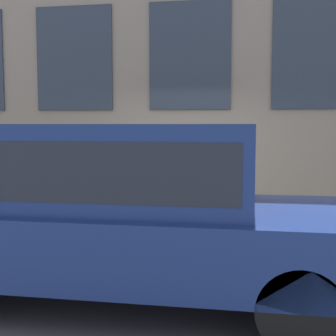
% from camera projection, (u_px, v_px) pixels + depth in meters
% --- Properties ---
extents(ground_plane, '(80.00, 80.00, 0.00)m').
position_uv_depth(ground_plane, '(167.00, 266.00, 6.08)').
color(ground_plane, '#47474C').
extents(sidewalk, '(2.28, 60.00, 0.17)m').
position_uv_depth(sidewalk, '(180.00, 238.00, 7.19)').
color(sidewalk, '#9E9B93').
rests_on(sidewalk, ground_plane).
extents(building_facade, '(0.33, 40.00, 7.71)m').
position_uv_depth(building_facade, '(191.00, 7.00, 8.10)').
color(building_facade, gray).
rests_on(building_facade, ground_plane).
extents(fire_hydrant, '(0.37, 0.47, 0.87)m').
position_uv_depth(fire_hydrant, '(183.00, 211.00, 6.61)').
color(fire_hydrant, gray).
rests_on(fire_hydrant, sidewalk).
extents(person, '(0.27, 0.18, 1.11)m').
position_uv_depth(person, '(154.00, 189.00, 7.27)').
color(person, navy).
rests_on(person, sidewalk).
extents(parked_car_navy_near, '(1.90, 5.26, 1.84)m').
position_uv_depth(parked_car_navy_near, '(128.00, 206.00, 4.77)').
color(parked_car_navy_near, black).
rests_on(parked_car_navy_near, ground_plane).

